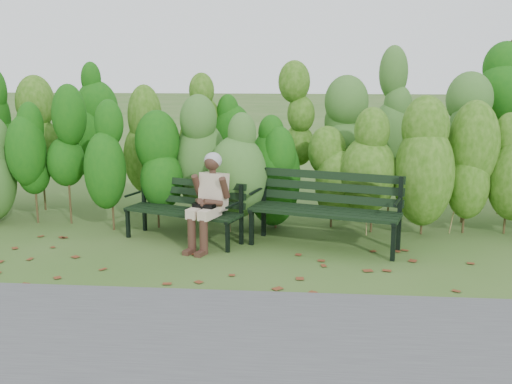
{
  "coord_description": "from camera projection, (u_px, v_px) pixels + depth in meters",
  "views": [
    {
      "loc": [
        0.6,
        -6.55,
        2.24
      ],
      "look_at": [
        0.0,
        0.35,
        0.75
      ],
      "focal_mm": 42.0,
      "sensor_mm": 36.0,
      "label": 1
    }
  ],
  "objects": [
    {
      "name": "bench_left",
      "position": [
        186.0,
        205.0,
        7.7
      ],
      "size": [
        1.62,
        1.01,
        0.77
      ],
      "color": "black",
      "rests_on": "ground"
    },
    {
      "name": "hedge_band",
      "position": [
        265.0,
        135.0,
        8.45
      ],
      "size": [
        11.04,
        1.67,
        2.42
      ],
      "color": "#47381E",
      "rests_on": "ground"
    },
    {
      "name": "bench_right",
      "position": [
        327.0,
        203.0,
        7.42
      ],
      "size": [
        1.93,
        1.08,
        0.92
      ],
      "color": "black",
      "rests_on": "ground"
    },
    {
      "name": "footpath",
      "position": [
        228.0,
        350.0,
        4.76
      ],
      "size": [
        60.0,
        2.5,
        0.01
      ],
      "primitive_type": "cube",
      "color": "#474749",
      "rests_on": "ground"
    },
    {
      "name": "seated_woman",
      "position": [
        209.0,
        195.0,
        7.34
      ],
      "size": [
        0.54,
        0.75,
        1.17
      ],
      "color": "beige",
      "rests_on": "ground"
    },
    {
      "name": "ground",
      "position": [
        253.0,
        262.0,
        6.9
      ],
      "size": [
        80.0,
        80.0,
        0.0
      ],
      "primitive_type": "plane",
      "color": "#335B1C"
    },
    {
      "name": "leaf_litter",
      "position": [
        262.0,
        259.0,
        7.0
      ],
      "size": [
        5.86,
        2.18,
        0.01
      ],
      "color": "brown",
      "rests_on": "ground"
    }
  ]
}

